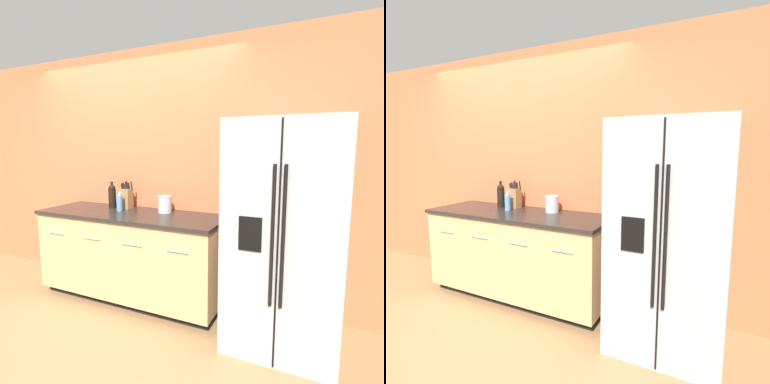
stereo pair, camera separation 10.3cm
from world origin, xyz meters
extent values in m
plane|color=#997047|center=(0.00, 0.00, 0.00)|extent=(14.00, 14.00, 0.00)
cube|color=#BC5B38|center=(0.00, 1.20, 1.30)|extent=(10.00, 0.05, 2.60)
cube|color=black|center=(0.18, 0.90, 0.04)|extent=(1.88, 0.54, 0.09)
cube|color=tan|center=(0.18, 0.86, 0.49)|extent=(1.92, 0.62, 0.79)
cube|color=black|center=(0.18, 0.84, 0.90)|extent=(1.95, 0.64, 0.03)
cylinder|color=#99999E|center=(-0.51, 0.53, 0.70)|extent=(0.20, 0.01, 0.01)
cylinder|color=#99999E|center=(-0.05, 0.53, 0.70)|extent=(0.20, 0.01, 0.01)
cylinder|color=#99999E|center=(0.41, 0.53, 0.70)|extent=(0.20, 0.01, 0.01)
cylinder|color=#99999E|center=(0.87, 0.53, 0.70)|extent=(0.20, 0.01, 0.01)
cube|color=#9E9EA0|center=(1.70, 0.78, 0.88)|extent=(0.84, 0.77, 1.77)
cube|color=black|center=(1.70, 0.39, 0.88)|extent=(0.01, 0.01, 1.73)
cylinder|color=black|center=(1.66, 0.38, 0.97)|extent=(0.02, 0.02, 0.97)
cylinder|color=black|center=(1.73, 0.38, 0.97)|extent=(0.02, 0.02, 0.97)
cube|color=black|center=(1.51, 0.39, 0.97)|extent=(0.16, 0.01, 0.24)
cube|color=olive|center=(0.01, 1.02, 1.02)|extent=(0.13, 0.10, 0.21)
cylinder|color=black|center=(-0.03, 1.03, 1.16)|extent=(0.02, 0.03, 0.07)
cylinder|color=black|center=(-0.03, 1.00, 1.16)|extent=(0.02, 0.03, 0.06)
cylinder|color=black|center=(0.01, 1.03, 1.17)|extent=(0.02, 0.03, 0.08)
cylinder|color=black|center=(0.01, 1.00, 1.16)|extent=(0.02, 0.03, 0.06)
cylinder|color=black|center=(0.04, 1.03, 1.16)|extent=(0.02, 0.03, 0.07)
cylinder|color=black|center=(0.04, 1.00, 1.18)|extent=(0.01, 0.03, 0.09)
cylinder|color=black|center=(0.08, 1.03, 1.17)|extent=(0.02, 0.03, 0.08)
cylinder|color=black|center=(-0.15, 0.98, 1.02)|extent=(0.08, 0.08, 0.20)
sphere|color=black|center=(-0.15, 0.98, 1.13)|extent=(0.08, 0.08, 0.08)
cylinder|color=black|center=(-0.15, 0.98, 1.15)|extent=(0.03, 0.03, 0.07)
cylinder|color=black|center=(-0.15, 0.98, 1.20)|extent=(0.03, 0.03, 0.02)
cylinder|color=#4C7FB2|center=(0.03, 0.88, 1.00)|extent=(0.06, 0.06, 0.16)
cylinder|color=#B2B2B5|center=(0.03, 0.88, 1.09)|extent=(0.02, 0.02, 0.04)
cylinder|color=#B2B2B5|center=(0.05, 0.88, 1.11)|extent=(0.04, 0.01, 0.01)
cylinder|color=#A3A3A5|center=(0.50, 1.00, 0.99)|extent=(0.14, 0.14, 0.16)
cylinder|color=#A3A3A5|center=(0.50, 1.00, 1.08)|extent=(0.14, 0.14, 0.01)
sphere|color=#A3A3A5|center=(0.50, 1.00, 1.09)|extent=(0.02, 0.02, 0.02)
camera|label=1|loc=(1.96, -1.60, 1.55)|focal=28.00mm
camera|label=2|loc=(2.05, -1.56, 1.55)|focal=28.00mm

